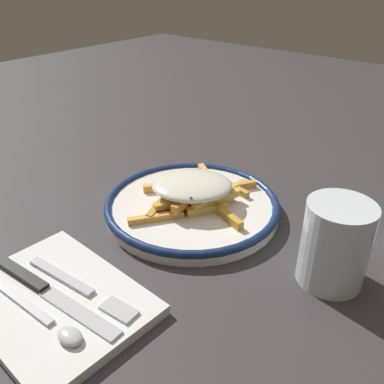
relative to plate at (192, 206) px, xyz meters
The scene contains 8 objects.
ground_plane 0.01m from the plate, ahead, with size 2.60×2.60×0.00m, color #343033.
plate is the anchor object (origin of this frame).
fries_heap 0.03m from the plate, behind, with size 0.23×0.20×0.04m.
napkin 0.26m from the plate, ahead, with size 0.17×0.22×0.01m, color silver.
fork 0.24m from the plate, ahead, with size 0.03×0.18×0.00m.
knife 0.27m from the plate, ahead, with size 0.03×0.21×0.01m.
spoon 0.29m from the plate, ahead, with size 0.02×0.15×0.01m.
water_glass 0.24m from the plate, 87.50° to the left, with size 0.08×0.08×0.11m, color silver.
Camera 1 is at (0.44, 0.37, 0.36)m, focal length 38.88 mm.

